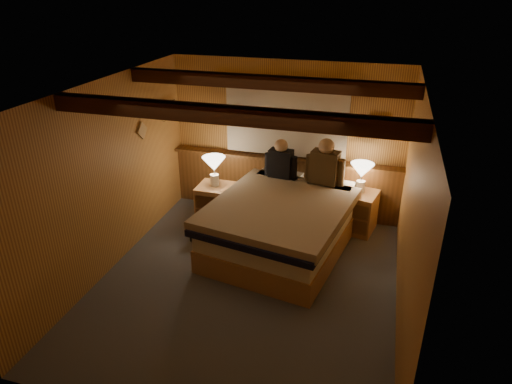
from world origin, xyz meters
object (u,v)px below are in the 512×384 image
at_px(person_left, 281,162).
at_px(person_right, 325,165).
at_px(nightstand_right, 355,211).
at_px(duffel_bag, 209,231).
at_px(lamp_right, 362,172).
at_px(nightstand_left, 216,204).
at_px(lamp_left, 214,166).
at_px(bed, 282,224).

height_order(person_left, person_right, person_right).
distance_m(nightstand_right, person_left, 1.34).
height_order(person_left, duffel_bag, person_left).
bearing_deg(lamp_right, nightstand_left, -170.24).
bearing_deg(duffel_bag, lamp_right, 30.58).
distance_m(lamp_left, person_right, 1.64).
bearing_deg(nightstand_left, duffel_bag, -80.78).
bearing_deg(nightstand_left, nightstand_right, 8.56).
relative_size(nightstand_right, person_right, 0.93).
bearing_deg(duffel_bag, person_right, 33.81).
bearing_deg(bed, lamp_left, 165.40).
bearing_deg(lamp_left, bed, -24.60).
bearing_deg(lamp_left, nightstand_left, -51.14).
height_order(lamp_right, person_left, person_left).
relative_size(nightstand_left, duffel_bag, 1.20).
bearing_deg(person_right, nightstand_left, -162.46).
relative_size(bed, person_right, 3.48).
distance_m(nightstand_left, duffel_bag, 0.61).
relative_size(bed, nightstand_right, 3.76).
bearing_deg(duffel_bag, lamp_left, 106.55).
relative_size(lamp_left, person_right, 0.65).
xyz_separation_m(nightstand_right, duffel_bag, (-1.99, -0.90, -0.16)).
bearing_deg(lamp_left, person_left, 14.86).
height_order(nightstand_left, duffel_bag, nightstand_left).
relative_size(bed, nightstand_left, 4.11).
bearing_deg(nightstand_right, bed, -126.10).
distance_m(bed, person_right, 1.07).
height_order(nightstand_left, person_right, person_right).
bearing_deg(nightstand_left, lamp_left, 128.68).
relative_size(nightstand_left, nightstand_right, 0.92).
bearing_deg(lamp_right, duffel_bag, -154.95).
xyz_separation_m(nightstand_right, lamp_right, (0.03, 0.04, 0.62)).
height_order(person_right, duffel_bag, person_right).
xyz_separation_m(bed, lamp_right, (0.96, 0.88, 0.53)).
distance_m(nightstand_left, lamp_right, 2.24).
height_order(nightstand_left, lamp_right, lamp_right).
bearing_deg(duffel_bag, nightstand_left, 104.93).
xyz_separation_m(lamp_left, duffel_bag, (0.12, -0.61, -0.77)).
distance_m(bed, duffel_bag, 1.09).
bearing_deg(person_right, bed, -111.54).
relative_size(nightstand_right, duffel_bag, 1.31).
bearing_deg(bed, duffel_bag, -166.38).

